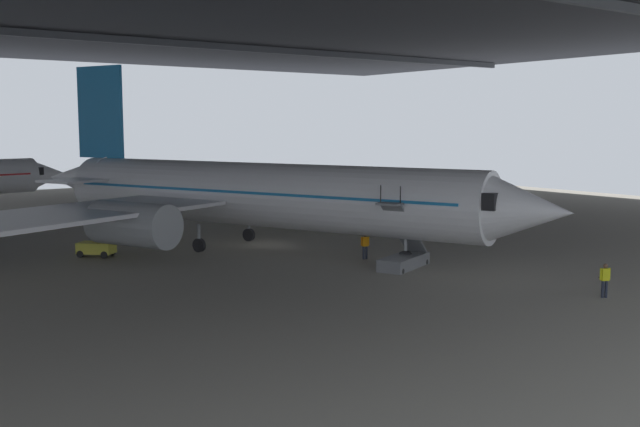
% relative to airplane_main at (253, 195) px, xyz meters
% --- Properties ---
extents(ground_plane, '(110.00, 110.00, 0.00)m').
position_rel_airplane_main_xyz_m(ground_plane, '(0.86, 0.93, -3.66)').
color(ground_plane, gray).
extents(hangar_structure, '(121.00, 99.00, 18.35)m').
position_rel_airplane_main_xyz_m(hangar_structure, '(0.76, 14.70, 14.05)').
color(hangar_structure, '#4C4F54').
rests_on(hangar_structure, ground_plane).
extents(airplane_main, '(38.88, 38.92, 12.58)m').
position_rel_airplane_main_xyz_m(airplane_main, '(0.00, 0.00, 0.00)').
color(airplane_main, white).
rests_on(airplane_main, ground_plane).
extents(boarding_stairs, '(4.63, 3.02, 4.89)m').
position_rel_airplane_main_xyz_m(boarding_stairs, '(3.74, -10.63, -2.91)').
color(boarding_stairs, slate).
rests_on(boarding_stairs, ground_plane).
extents(crew_worker_near_nose, '(0.51, 0.35, 1.66)m').
position_rel_airplane_main_xyz_m(crew_worker_near_nose, '(6.55, -21.78, -2.71)').
color(crew_worker_near_nose, '#232838').
rests_on(crew_worker_near_nose, ground_plane).
extents(crew_worker_by_stairs, '(0.53, 0.32, 1.61)m').
position_rel_airplane_main_xyz_m(crew_worker_by_stairs, '(3.74, -7.14, -2.75)').
color(crew_worker_by_stairs, '#232838').
rests_on(crew_worker_by_stairs, ground_plane).
extents(traffic_cone_orange, '(0.36, 0.36, 0.60)m').
position_rel_airplane_main_xyz_m(traffic_cone_orange, '(10.64, -19.05, -3.37)').
color(traffic_cone_orange, black).
rests_on(traffic_cone_orange, ground_plane).
extents(baggage_tug, '(2.40, 2.41, 0.90)m').
position_rel_airplane_main_xyz_m(baggage_tug, '(-9.38, 3.45, -3.13)').
color(baggage_tug, yellow).
rests_on(baggage_tug, ground_plane).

